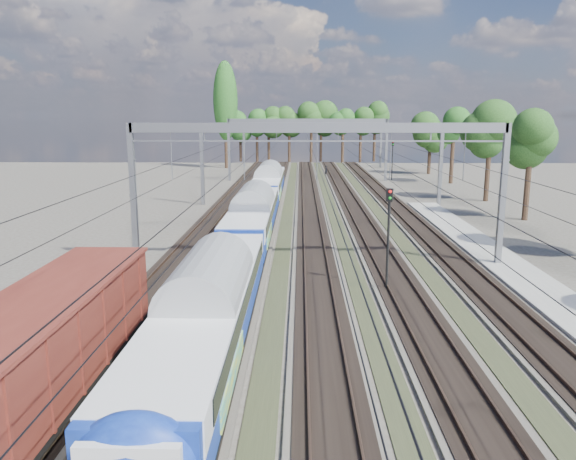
{
  "coord_description": "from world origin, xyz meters",
  "views": [
    {
      "loc": [
        -1.03,
        -4.68,
        9.42
      ],
      "look_at": [
        -1.73,
        27.72,
        2.8
      ],
      "focal_mm": 35.0,
      "sensor_mm": 36.0,
      "label": 1
    }
  ],
  "objects_px": {
    "emu_train": "(253,211)",
    "freight_boxcar": "(34,357)",
    "signal_far": "(393,155)",
    "signal_near": "(389,227)",
    "worker": "(326,170)"
  },
  "relations": [
    {
      "from": "freight_boxcar",
      "to": "signal_far",
      "type": "relative_size",
      "value": 2.56
    },
    {
      "from": "freight_boxcar",
      "to": "emu_train",
      "type": "bearing_deg",
      "value": 79.84
    },
    {
      "from": "emu_train",
      "to": "freight_boxcar",
      "type": "bearing_deg",
      "value": -100.16
    },
    {
      "from": "emu_train",
      "to": "freight_boxcar",
      "type": "xyz_separation_m",
      "value": [
        -4.5,
        -25.12,
        -0.2
      ]
    },
    {
      "from": "worker",
      "to": "signal_near",
      "type": "relative_size",
      "value": 0.28
    },
    {
      "from": "emu_train",
      "to": "signal_far",
      "type": "height_order",
      "value": "signal_far"
    },
    {
      "from": "freight_boxcar",
      "to": "worker",
      "type": "bearing_deg",
      "value": 80.8
    },
    {
      "from": "signal_near",
      "to": "signal_far",
      "type": "height_order",
      "value": "signal_far"
    },
    {
      "from": "emu_train",
      "to": "freight_boxcar",
      "type": "relative_size",
      "value": 4.2
    },
    {
      "from": "freight_boxcar",
      "to": "signal_near",
      "type": "xyz_separation_m",
      "value": [
        12.72,
        14.01,
        1.25
      ]
    },
    {
      "from": "signal_far",
      "to": "emu_train",
      "type": "bearing_deg",
      "value": -101.97
    },
    {
      "from": "freight_boxcar",
      "to": "signal_near",
      "type": "distance_m",
      "value": 18.96
    },
    {
      "from": "signal_near",
      "to": "signal_far",
      "type": "xyz_separation_m",
      "value": [
        8.94,
        54.47,
        0.07
      ]
    },
    {
      "from": "emu_train",
      "to": "signal_near",
      "type": "height_order",
      "value": "signal_near"
    },
    {
      "from": "worker",
      "to": "freight_boxcar",
      "type": "bearing_deg",
      "value": 146.77
    }
  ]
}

